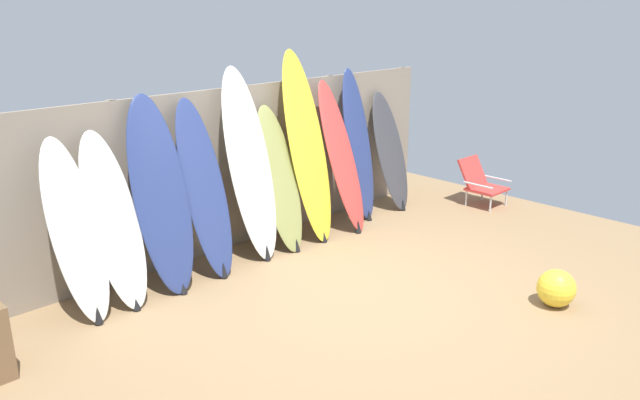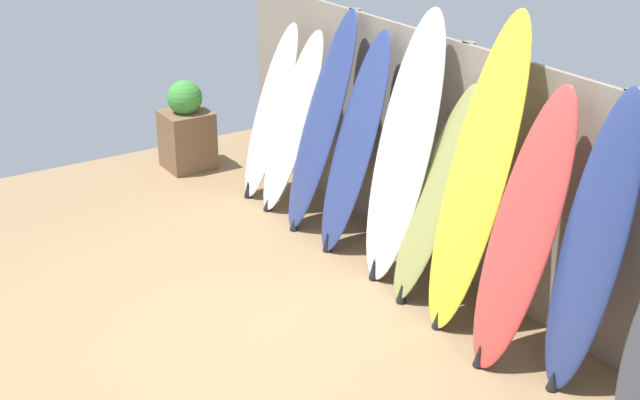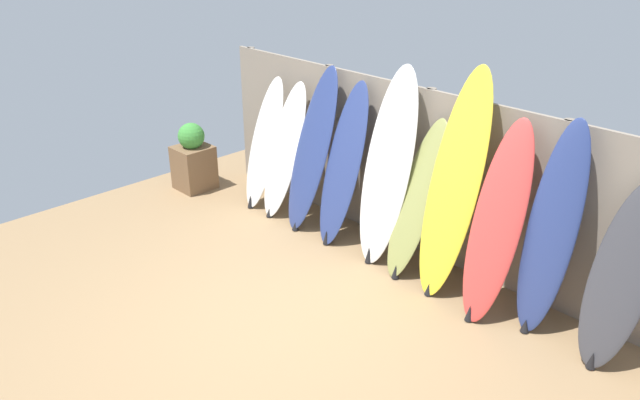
% 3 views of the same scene
% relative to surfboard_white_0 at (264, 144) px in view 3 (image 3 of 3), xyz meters
% --- Properties ---
extents(ground, '(7.68, 7.68, 0.00)m').
position_rel_surfboard_white_0_xyz_m(ground, '(2.10, -1.58, -0.78)').
color(ground, '#8E704C').
extents(fence_back, '(6.08, 0.11, 1.80)m').
position_rel_surfboard_white_0_xyz_m(fence_back, '(2.10, 0.43, 0.12)').
color(fence_back, gray).
rests_on(fence_back, ground).
extents(surfboard_white_0, '(0.46, 0.63, 1.59)m').
position_rel_surfboard_white_0_xyz_m(surfboard_white_0, '(0.00, 0.00, 0.00)').
color(surfboard_white_0, white).
rests_on(surfboard_white_0, ground).
extents(surfboard_white_1, '(0.48, 0.66, 1.59)m').
position_rel_surfboard_white_0_xyz_m(surfboard_white_1, '(0.36, 0.02, 0.00)').
color(surfboard_white_1, white).
rests_on(surfboard_white_1, ground).
extents(surfboard_navy_2, '(0.61, 0.72, 1.87)m').
position_rel_surfboard_white_0_xyz_m(surfboard_navy_2, '(0.85, 0.01, 0.14)').
color(surfboard_navy_2, navy).
rests_on(surfboard_navy_2, ground).
extents(surfboard_navy_3, '(0.47, 0.61, 1.78)m').
position_rel_surfboard_white_0_xyz_m(surfboard_navy_3, '(1.34, 0.01, 0.09)').
color(surfboard_navy_3, navy).
rests_on(surfboard_navy_3, ground).
extents(surfboard_white_4, '(0.58, 0.61, 2.05)m').
position_rel_surfboard_white_0_xyz_m(surfboard_white_4, '(1.94, 0.04, 0.23)').
color(surfboard_white_4, white).
rests_on(surfboard_white_4, ground).
extents(surfboard_olive_5, '(0.51, 0.69, 1.59)m').
position_rel_surfboard_white_0_xyz_m(surfboard_olive_5, '(2.34, 0.02, -0.00)').
color(surfboard_olive_5, olive).
rests_on(surfboard_olive_5, ground).
extents(surfboard_yellow_6, '(0.52, 0.64, 2.18)m').
position_rel_surfboard_white_0_xyz_m(surfboard_yellow_6, '(2.76, 0.02, 0.29)').
color(surfboard_yellow_6, yellow).
rests_on(surfboard_yellow_6, ground).
extents(surfboard_red_7, '(0.53, 0.74, 1.80)m').
position_rel_surfboard_white_0_xyz_m(surfboard_red_7, '(3.27, -0.04, 0.11)').
color(surfboard_red_7, '#D13D38').
rests_on(surfboard_red_7, ground).
extents(surfboard_navy_8, '(0.45, 0.50, 1.90)m').
position_rel_surfboard_white_0_xyz_m(surfboard_navy_8, '(3.71, 0.09, 0.16)').
color(surfboard_navy_8, navy).
rests_on(surfboard_navy_8, ground).
extents(surfboard_charcoal_9, '(0.50, 0.60, 1.54)m').
position_rel_surfboard_white_0_xyz_m(surfboard_charcoal_9, '(4.34, 0.07, -0.02)').
color(surfboard_charcoal_9, '#38383D').
rests_on(surfboard_charcoal_9, ground).
extents(planter_box, '(0.44, 0.46, 0.91)m').
position_rel_surfboard_white_0_xyz_m(planter_box, '(-1.02, -0.39, -0.38)').
color(planter_box, brown).
rests_on(planter_box, ground).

